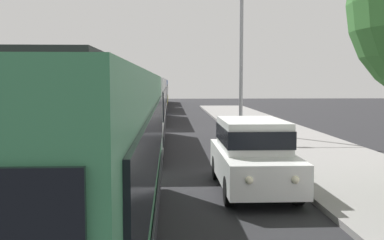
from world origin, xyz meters
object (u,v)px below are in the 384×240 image
(bus_second_in_line, at_px, (136,109))
(bus_rear, at_px, (158,91))
(bus_lead, at_px, (75,161))
(white_suv, at_px, (252,152))
(bus_fourth_in_line, at_px, (155,93))
(box_truck_oncoming, at_px, (130,91))
(streetlamp_mid, at_px, (241,37))
(bus_middle, at_px, (149,98))

(bus_second_in_line, height_order, bus_rear, same)
(bus_lead, xyz_separation_m, white_suv, (3.70, 5.07, -0.66))
(bus_fourth_in_line, bearing_deg, bus_second_in_line, -90.00)
(bus_fourth_in_line, height_order, bus_rear, same)
(box_truck_oncoming, relative_size, streetlamp_mid, 0.84)
(bus_middle, height_order, streetlamp_mid, streetlamp_mid)
(bus_middle, bearing_deg, bus_second_in_line, -90.00)
(bus_rear, height_order, box_truck_oncoming, bus_rear)
(bus_middle, relative_size, streetlamp_mid, 1.34)
(bus_second_in_line, distance_m, streetlamp_mid, 8.10)
(bus_lead, distance_m, bus_rear, 53.65)
(bus_second_in_line, bearing_deg, bus_rear, 90.00)
(bus_second_in_line, xyz_separation_m, white_suv, (3.70, -8.46, -0.66))
(bus_lead, height_order, streetlamp_mid, streetlamp_mid)
(streetlamp_mid, bearing_deg, white_suv, -97.30)
(bus_fourth_in_line, distance_m, white_suv, 35.76)
(bus_lead, xyz_separation_m, bus_middle, (0.00, 27.36, 0.00))
(bus_rear, distance_m, box_truck_oncoming, 4.79)
(bus_lead, height_order, white_suv, bus_lead)
(white_suv, bearing_deg, bus_fourth_in_line, 95.94)
(bus_lead, relative_size, white_suv, 2.25)
(bus_fourth_in_line, xyz_separation_m, streetlamp_mid, (5.40, -22.30, 3.65))
(bus_fourth_in_line, relative_size, streetlamp_mid, 1.29)
(bus_rear, height_order, streetlamp_mid, streetlamp_mid)
(bus_lead, distance_m, bus_second_in_line, 13.53)
(bus_lead, relative_size, bus_rear, 0.90)
(box_truck_oncoming, distance_m, streetlamp_mid, 33.21)
(bus_fourth_in_line, bearing_deg, box_truck_oncoming, 109.08)
(bus_lead, relative_size, bus_middle, 0.97)
(bus_second_in_line, height_order, white_suv, bus_second_in_line)
(bus_fourth_in_line, distance_m, streetlamp_mid, 23.23)
(streetlamp_mid, bearing_deg, bus_fourth_in_line, 103.61)
(bus_lead, xyz_separation_m, bus_fourth_in_line, (-0.00, 40.63, -0.00))
(bus_middle, distance_m, bus_rear, 26.29)
(bus_second_in_line, relative_size, streetlamp_mid, 1.34)
(white_suv, bearing_deg, bus_rear, 94.35)
(bus_lead, height_order, bus_fourth_in_line, same)
(bus_rear, relative_size, white_suv, 2.50)
(bus_fourth_in_line, bearing_deg, bus_middle, -90.00)
(bus_lead, distance_m, white_suv, 6.31)
(bus_fourth_in_line, distance_m, bus_rear, 13.02)
(bus_rear, bearing_deg, bus_second_in_line, -90.00)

